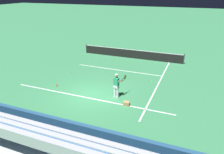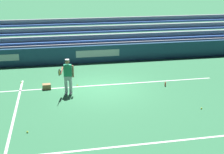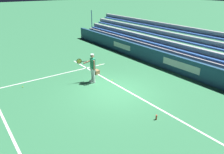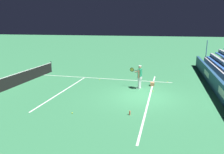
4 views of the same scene
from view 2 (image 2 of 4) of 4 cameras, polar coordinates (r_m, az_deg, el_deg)
name	(u,v)px [view 2 (image 2 of 4)]	position (r m, az deg, el deg)	size (l,w,h in m)	color
ground_plane	(104,89)	(15.65, -1.46, -2.12)	(160.00, 160.00, 0.00)	#337A4C
court_baseline_white	(102,85)	(16.11, -1.75, -1.49)	(12.00, 0.10, 0.01)	white
court_sideline_white	(10,135)	(11.95, -18.19, -10.07)	(0.10, 12.00, 0.01)	white
court_service_line_white	(131,145)	(10.79, 3.52, -12.37)	(8.22, 0.10, 0.01)	white
back_wall_sponsor_board	(91,54)	(20.07, -3.81, 4.21)	(25.38, 0.25, 1.10)	navy
bleacher_stand	(88,45)	(21.80, -4.42, 5.84)	(24.11, 2.40, 2.95)	#9EA3A8
tennis_player	(68,76)	(14.80, -8.10, 0.13)	(0.74, 0.96, 1.71)	silver
ball_box_cardboard	(47,87)	(15.88, -11.86, -1.72)	(0.40, 0.30, 0.26)	#A87F51
tennis_ball_far_right	(21,83)	(17.07, -16.26, -0.98)	(0.07, 0.07, 0.07)	#CCE533
tennis_ball_far_left	(77,85)	(16.09, -6.37, -1.51)	(0.07, 0.07, 0.07)	#CCE533
tennis_ball_toward_net	(27,132)	(11.91, -15.23, -9.68)	(0.07, 0.07, 0.07)	#CCE533
tennis_ball_on_baseline	(202,108)	(13.89, 16.05, -5.54)	(0.07, 0.07, 0.07)	#CCE533
water_bottle	(165,84)	(16.16, 9.72, -1.30)	(0.07, 0.07, 0.22)	#EA4C33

